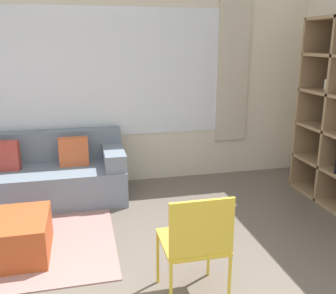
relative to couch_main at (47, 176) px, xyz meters
The scene contains 4 objects.
wall_back 1.40m from the couch_main, 29.61° to the left, with size 6.64×0.11×2.70m.
couch_main is the anchor object (origin of this frame).
ottoman 1.25m from the couch_main, 99.13° to the right, with size 0.60×0.65×0.36m.
folding_chair 2.49m from the couch_main, 61.88° to the right, with size 0.44×0.46×0.86m.
Camera 1 is at (-0.34, -1.67, 1.83)m, focal length 40.00 mm.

